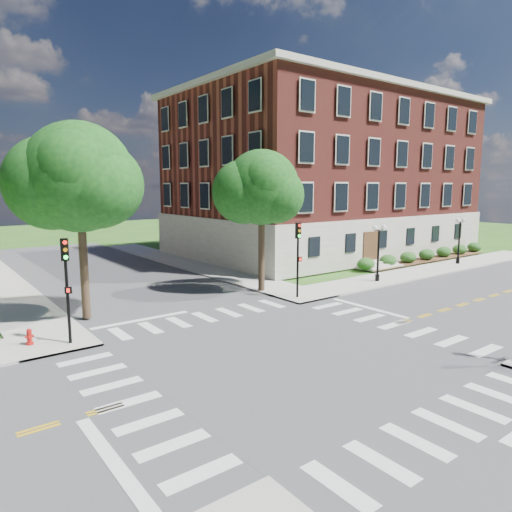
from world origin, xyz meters
TOP-DOWN VIEW (x-y plane):
  - ground at (0.00, 0.00)m, footprint 160.00×160.00m
  - road_ew at (0.00, 0.00)m, footprint 90.00×12.00m
  - road_ns at (0.00, 0.00)m, footprint 12.00×90.00m
  - sidewalk_ne at (15.38, 15.38)m, footprint 34.00×34.00m
  - crosswalk_east at (7.20, 0.00)m, footprint 2.20×10.20m
  - stop_bar_east at (8.80, 3.00)m, footprint 0.40×5.50m
  - main_building at (24.00, 21.99)m, footprint 30.60×22.40m
  - shrub_row at (27.00, 10.80)m, footprint 18.00×2.00m
  - tree_c at (-5.34, 10.65)m, footprint 5.73×5.73m
  - tree_d at (6.28, 10.17)m, footprint 5.00×5.00m
  - traffic_signal_ne at (6.94, 7.22)m, footprint 0.34×0.37m
  - traffic_signal_nw at (-7.19, 6.97)m, footprint 0.38×0.45m
  - twin_lamp_west at (15.21, 7.40)m, footprint 1.36×0.36m
  - twin_lamp_east at (27.48, 7.89)m, footprint 1.36×0.36m
  - fire_hydrant at (-8.71, 7.85)m, footprint 0.35×0.35m

SIDE VIEW (x-z plane):
  - ground at x=0.00m, z-range 0.00..0.00m
  - crosswalk_east at x=7.20m, z-range -0.01..0.01m
  - stop_bar_east at x=8.80m, z-range 0.00..0.00m
  - shrub_row at x=27.00m, z-range -0.65..0.65m
  - road_ew at x=0.00m, z-range 0.00..0.01m
  - road_ns at x=0.00m, z-range 0.00..0.01m
  - sidewalk_ne at x=15.38m, z-range 0.00..0.12m
  - fire_hydrant at x=-8.71m, z-range 0.09..0.84m
  - twin_lamp_west at x=15.21m, z-range 0.41..4.64m
  - twin_lamp_east at x=27.48m, z-range 0.41..4.64m
  - traffic_signal_ne at x=6.94m, z-range 0.79..5.59m
  - traffic_signal_nw at x=-7.19m, z-range 0.79..5.59m
  - tree_d at x=6.28m, z-range 2.33..11.83m
  - tree_c at x=-5.34m, z-range 2.43..12.82m
  - main_building at x=24.00m, z-range 0.09..16.59m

